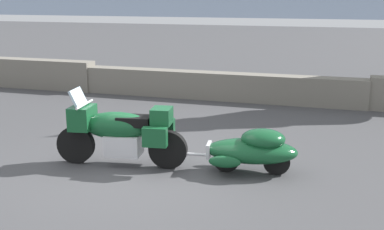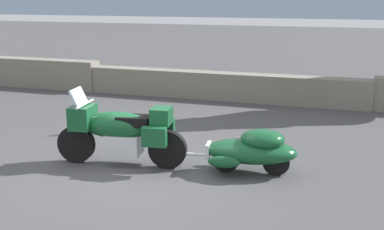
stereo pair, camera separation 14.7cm
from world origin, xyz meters
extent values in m
plane|color=#424244|center=(0.00, 0.00, 0.00)|extent=(80.00, 80.00, 0.00)
cube|color=slate|center=(0.00, 6.07, 0.38)|extent=(8.00, 0.54, 0.77)
cylinder|color=black|center=(-1.09, 0.19, 0.33)|extent=(0.67, 0.23, 0.66)
cylinder|color=black|center=(0.54, 0.42, 0.33)|extent=(0.67, 0.23, 0.66)
cube|color=silver|center=(-0.23, 0.31, 0.38)|extent=(0.65, 0.52, 0.36)
ellipsoid|color=#144C28|center=(-0.33, 0.30, 0.71)|extent=(1.25, 0.60, 0.48)
cube|color=#144C28|center=(-0.95, 0.21, 0.83)|extent=(0.43, 0.56, 0.40)
cube|color=#9EB7C6|center=(-0.99, 0.20, 1.16)|extent=(0.25, 0.46, 0.34)
cube|color=black|center=(-0.03, 0.34, 0.81)|extent=(0.60, 0.43, 0.16)
cube|color=#144C28|center=(0.44, 0.40, 0.91)|extent=(0.37, 0.44, 0.28)
cube|color=#144C28|center=(0.43, 0.10, 0.63)|extent=(0.42, 0.21, 0.32)
cube|color=#144C28|center=(0.35, 0.69, 0.63)|extent=(0.42, 0.21, 0.32)
cylinder|color=silver|center=(-0.90, 0.22, 1.06)|extent=(0.14, 0.70, 0.04)
cylinder|color=silver|center=(-1.04, 0.20, 0.58)|extent=(0.26, 0.10, 0.54)
cylinder|color=black|center=(1.53, 0.55, 0.22)|extent=(0.45, 0.16, 0.44)
cylinder|color=black|center=(2.35, 0.67, 0.22)|extent=(0.45, 0.16, 0.44)
ellipsoid|color=#144C28|center=(1.94, 0.61, 0.38)|extent=(1.58, 0.88, 0.40)
ellipsoid|color=#144C28|center=(2.12, 0.63, 0.60)|extent=(0.79, 0.65, 0.32)
cube|color=silver|center=(1.23, 0.51, 0.36)|extent=(0.10, 0.33, 0.24)
ellipsoid|color=#144C28|center=(1.57, 0.24, 0.28)|extent=(0.53, 0.21, 0.20)
ellipsoid|color=#144C28|center=(1.48, 0.87, 0.28)|extent=(0.53, 0.21, 0.20)
cylinder|color=silver|center=(0.85, 0.46, 0.27)|extent=(0.70, 0.15, 0.05)
camera|label=1|loc=(3.23, -6.83, 2.87)|focal=44.72mm
camera|label=2|loc=(3.37, -6.78, 2.87)|focal=44.72mm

